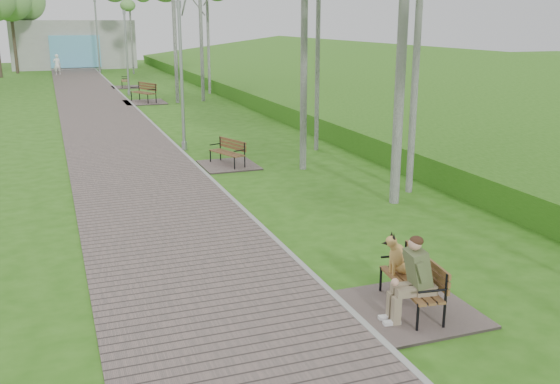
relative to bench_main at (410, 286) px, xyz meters
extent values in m
plane|color=#2D6313|center=(-0.80, -0.16, -0.41)|extent=(120.00, 120.00, 0.00)
cube|color=#61534E|center=(-2.55, 21.34, -0.39)|extent=(3.50, 67.00, 0.04)
cube|color=#999993|center=(-0.80, 21.34, -0.38)|extent=(0.10, 67.00, 0.05)
cube|color=#4C8B27|center=(11.20, 19.84, -0.41)|extent=(14.00, 70.00, 1.60)
cube|color=#9E9E99|center=(-2.30, 50.84, 1.59)|extent=(10.00, 5.00, 4.00)
cube|color=#5DA9CF|center=(-2.30, 48.24, 1.09)|extent=(4.00, 0.20, 2.60)
cube|color=#61534E|center=(0.09, 0.04, -0.39)|extent=(1.67, 1.86, 0.04)
cube|color=brown|center=(0.04, 0.04, 0.01)|extent=(0.58, 1.44, 0.04)
cube|color=brown|center=(0.26, 0.02, 0.26)|extent=(0.21, 1.39, 0.31)
cube|color=#61534E|center=(0.08, 9.90, -0.39)|extent=(1.54, 1.71, 0.04)
cube|color=brown|center=(0.03, 9.90, -0.02)|extent=(0.80, 1.34, 0.03)
cube|color=brown|center=(0.23, 9.97, 0.21)|extent=(0.47, 1.22, 0.28)
cube|color=#61534E|center=(-0.11, 25.01, -0.39)|extent=(2.02, 2.24, 0.04)
cube|color=brown|center=(-0.16, 25.01, 0.10)|extent=(1.12, 1.74, 0.04)
cube|color=brown|center=(0.09, 25.12, 0.40)|extent=(0.70, 1.56, 0.37)
cube|color=#61534E|center=(-0.11, 32.78, -0.39)|extent=(1.70, 1.89, 0.04)
cube|color=brown|center=(-0.16, 32.78, 0.02)|extent=(0.56, 1.45, 0.04)
cube|color=brown|center=(0.07, 32.75, 0.28)|extent=(0.18, 1.42, 0.31)
cylinder|color=#989A9F|center=(-0.65, 12.60, -0.27)|extent=(0.18, 0.18, 0.27)
cylinder|color=#989A9F|center=(-0.65, 12.60, 1.83)|extent=(0.11, 0.11, 4.48)
cylinder|color=#989A9F|center=(-0.65, 12.60, 4.12)|extent=(0.16, 0.16, 0.22)
cylinder|color=#989A9F|center=(-0.44, 28.50, -0.27)|extent=(0.18, 0.18, 0.26)
cylinder|color=#989A9F|center=(-0.44, 28.50, 1.80)|extent=(0.11, 0.11, 4.41)
cylinder|color=#989A9F|center=(-0.44, 28.50, 4.05)|extent=(0.16, 0.16, 0.22)
cylinder|color=#989A9F|center=(-0.71, 44.61, -0.24)|extent=(0.22, 0.22, 0.33)
cylinder|color=#989A9F|center=(-0.71, 44.61, 2.32)|extent=(0.13, 0.13, 5.44)
cylinder|color=#989A9F|center=(-0.71, 44.61, 5.09)|extent=(0.20, 0.20, 0.27)
imported|color=white|center=(-3.88, 43.61, 0.37)|extent=(0.64, 0.49, 1.55)
cylinder|color=silver|center=(2.66, 4.98, 3.60)|extent=(0.20, 0.20, 8.02)
cylinder|color=silver|center=(3.36, 11.13, 3.92)|extent=(0.16, 0.16, 8.64)
cylinder|color=silver|center=(2.84, 24.61, 3.45)|extent=(0.18, 0.18, 7.71)
cylinder|color=silver|center=(3.98, 27.81, 3.50)|extent=(0.18, 0.18, 7.80)
cylinder|color=silver|center=(1.45, 24.35, 4.34)|extent=(0.18, 0.18, 9.49)
cylinder|color=silver|center=(2.53, 28.49, 3.49)|extent=(0.16, 0.16, 7.79)
cylinder|color=silver|center=(1.65, 42.67, 2.99)|extent=(0.16, 0.16, 6.79)
camera|label=1|loc=(-4.58, -7.08, 3.69)|focal=40.00mm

